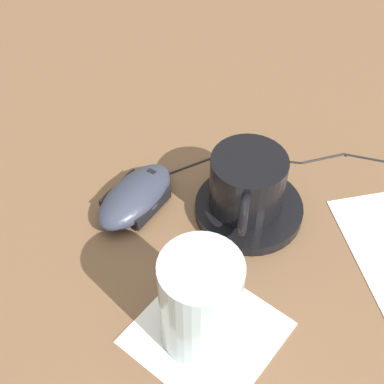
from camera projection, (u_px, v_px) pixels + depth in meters
name	position (u px, v px, depth m)	size (l,w,h in m)	color
ground_plane	(235.00, 214.00, 0.62)	(3.00, 3.00, 0.00)	brown
saucer	(249.00, 209.00, 0.61)	(0.12, 0.12, 0.01)	black
coffee_cup	(248.00, 184.00, 0.58)	(0.10, 0.09, 0.07)	black
computer_mouse	(135.00, 196.00, 0.61)	(0.10, 0.13, 0.03)	#2D3342
mouse_cable	(323.00, 159.00, 0.67)	(0.18, 0.36, 0.00)	black
napkin_under_glass	(207.00, 332.00, 0.52)	(0.13, 0.13, 0.00)	silver
drinking_glass	(200.00, 302.00, 0.47)	(0.07, 0.07, 0.11)	silver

